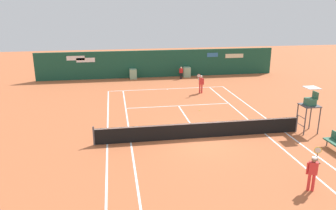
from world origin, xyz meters
TOP-DOWN VIEW (x-y plane):
  - ground_plane at (-0.00, 0.58)m, footprint 80.00×80.00m
  - tennis_net at (0.00, 0.00)m, footprint 12.10×0.10m
  - sponsor_back_wall at (0.00, 16.97)m, footprint 25.00×1.02m
  - umpire_chair at (6.63, -0.13)m, footprint 1.00×1.00m
  - player_on_baseline at (2.63, 9.74)m, footprint 0.73×0.65m
  - player_near_side at (3.10, -6.20)m, footprint 0.78×0.62m
  - ball_kid_left_post at (2.10, 15.59)m, footprint 0.42×0.20m
  - tennis_ball_by_sideline at (3.85, 2.37)m, footprint 0.07×0.07m
  - tennis_ball_near_service_line at (1.26, 4.94)m, footprint 0.07×0.07m

SIDE VIEW (x-z plane):
  - ground_plane at x=0.00m, z-range 0.00..0.01m
  - tennis_ball_by_sideline at x=3.85m, z-range 0.00..0.07m
  - tennis_ball_near_service_line at x=1.26m, z-range 0.00..0.07m
  - tennis_net at x=0.00m, z-range -0.02..1.05m
  - ball_kid_left_post at x=2.10m, z-range 0.10..1.36m
  - player_near_side at x=3.10m, z-range 0.04..1.81m
  - player_on_baseline at x=2.63m, z-range 0.05..1.84m
  - sponsor_back_wall at x=0.00m, z-range -0.05..2.77m
  - umpire_chair at x=6.63m, z-range 0.42..3.20m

